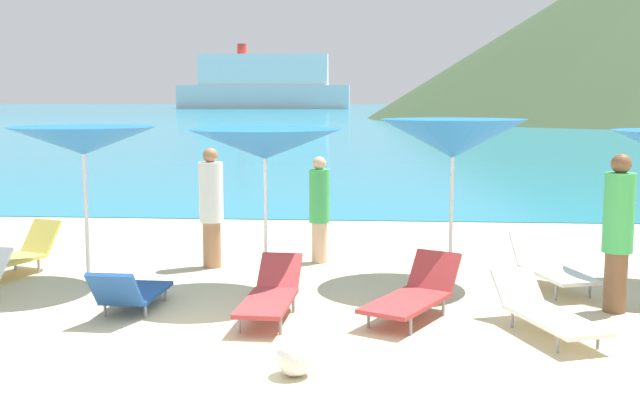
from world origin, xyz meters
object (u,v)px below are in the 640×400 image
(lounge_chair_1, at_px, (545,311))
(lounge_chair_8, at_px, (14,254))
(umbrella_1, at_px, (83,141))
(lounge_chair_7, at_px, (550,266))
(umbrella_2, at_px, (265,144))
(beachgoer_1, at_px, (211,205))
(beachgoer_0, at_px, (618,229))
(lounge_chair_5, at_px, (271,293))
(beach_ball, at_px, (295,357))
(umbrella_3, at_px, (453,139))
(lounge_chair_3, at_px, (414,294))
(lounge_chair_6, at_px, (131,292))
(beachgoer_3, at_px, (319,207))
(cruise_ship, at_px, (263,85))

(lounge_chair_1, relative_size, lounge_chair_8, 1.04)
(umbrella_1, bearing_deg, lounge_chair_7, 2.60)
(umbrella_2, xyz_separation_m, beachgoer_1, (-1.05, 1.48, -1.01))
(beachgoer_0, bearing_deg, lounge_chair_5, -148.23)
(lounge_chair_1, xyz_separation_m, lounge_chair_7, (0.50, 2.07, 0.05))
(beachgoer_0, relative_size, beach_ball, 5.40)
(umbrella_3, height_order, lounge_chair_7, umbrella_3)
(umbrella_1, distance_m, lounge_chair_3, 4.89)
(umbrella_2, height_order, umbrella_3, umbrella_3)
(umbrella_2, xyz_separation_m, lounge_chair_6, (-1.48, -1.08, -1.71))
(umbrella_3, bearing_deg, lounge_chair_5, -138.86)
(umbrella_3, bearing_deg, beach_ball, -114.58)
(beachgoer_3, xyz_separation_m, cruise_ship, (-32.53, 210.33, 6.02))
(lounge_chair_1, distance_m, lounge_chair_7, 2.12)
(umbrella_2, bearing_deg, cruise_ship, 98.56)
(lounge_chair_6, bearing_deg, lounge_chair_7, -161.15)
(lounge_chair_8, height_order, beachgoer_3, beachgoer_3)
(umbrella_1, distance_m, beach_ball, 4.94)
(beachgoer_1, bearing_deg, umbrella_2, 5.90)
(lounge_chair_3, xyz_separation_m, lounge_chair_6, (-3.37, -0.03, -0.04))
(beachgoer_1, bearing_deg, beachgoer_0, 39.53)
(lounge_chair_5, distance_m, beachgoer_0, 4.19)
(umbrella_2, bearing_deg, beachgoer_3, 74.13)
(lounge_chair_7, xyz_separation_m, beachgoer_1, (-4.84, 0.95, 0.66))
(umbrella_1, bearing_deg, lounge_chair_1, -17.05)
(lounge_chair_8, bearing_deg, lounge_chair_5, -4.25)
(umbrella_1, relative_size, cruise_ship, 0.04)
(lounge_chair_5, bearing_deg, lounge_chair_8, 157.53)
(umbrella_2, height_order, lounge_chair_3, umbrella_2)
(lounge_chair_5, xyz_separation_m, lounge_chair_8, (-4.03, 1.90, 0.02))
(lounge_chair_8, bearing_deg, lounge_chair_1, 3.14)
(cruise_ship, bearing_deg, beachgoer_3, -81.73)
(cruise_ship, bearing_deg, umbrella_1, -82.61)
(lounge_chair_3, bearing_deg, umbrella_3, 100.37)
(beachgoer_1, distance_m, cruise_ship, 213.14)
(lounge_chair_8, relative_size, beach_ball, 4.66)
(umbrella_2, xyz_separation_m, lounge_chair_7, (3.79, 0.53, -1.66))
(umbrella_3, bearing_deg, umbrella_1, -173.41)
(umbrella_1, xyz_separation_m, lounge_chair_1, (5.80, -1.78, -1.73))
(lounge_chair_5, distance_m, beachgoer_1, 3.00)
(umbrella_3, bearing_deg, beachgoer_0, -37.60)
(lounge_chair_5, height_order, beachgoer_1, beachgoer_1)
(umbrella_2, distance_m, lounge_chair_7, 4.17)
(lounge_chair_7, xyz_separation_m, cruise_ship, (-35.76, 211.75, 6.60))
(umbrella_3, bearing_deg, lounge_chair_8, -179.34)
(lounge_chair_7, distance_m, lounge_chair_8, 7.60)
(lounge_chair_6, relative_size, beach_ball, 4.18)
(umbrella_2, bearing_deg, beachgoer_1, 125.22)
(lounge_chair_8, relative_size, cruise_ship, 0.03)
(beach_ball, bearing_deg, beachgoer_3, 91.87)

